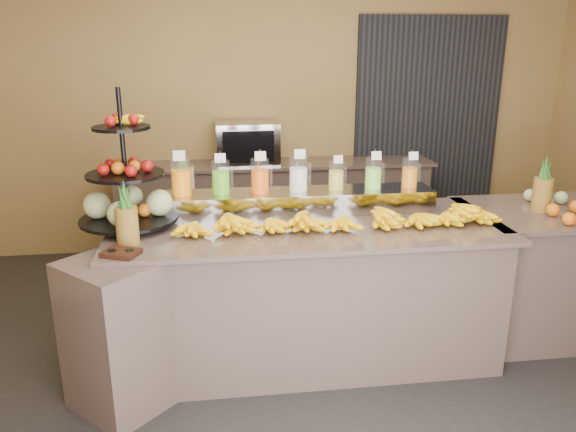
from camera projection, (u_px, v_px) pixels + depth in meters
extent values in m
plane|color=black|center=(314.00, 377.00, 3.58)|extent=(6.00, 6.00, 0.00)
cube|color=olive|center=(271.00, 110.00, 5.54)|extent=(6.00, 0.02, 2.80)
cube|color=black|center=(426.00, 128.00, 5.76)|extent=(1.50, 0.06, 2.20)
cube|color=#876B62|center=(307.00, 293.00, 3.73)|extent=(2.40, 0.90, 0.90)
cube|color=#876B62|center=(308.00, 227.00, 3.59)|extent=(2.50, 1.00, 0.03)
cube|color=#876B62|center=(120.00, 334.00, 3.21)|extent=(0.71, 0.71, 0.90)
cube|color=#876B62|center=(537.00, 274.00, 4.04)|extent=(1.00, 0.80, 0.90)
cube|color=#876B62|center=(546.00, 212.00, 3.91)|extent=(1.08, 0.88, 0.03)
cube|color=#876B62|center=(275.00, 210.00, 5.58)|extent=(3.00, 0.50, 0.90)
cube|color=#876B62|center=(274.00, 164.00, 5.44)|extent=(3.10, 0.55, 0.03)
cube|color=gray|center=(298.00, 202.00, 3.83)|extent=(1.85, 0.30, 0.15)
cylinder|color=silver|center=(181.00, 177.00, 3.67)|extent=(0.13, 0.13, 0.24)
cylinder|color=orange|center=(181.00, 183.00, 3.68)|extent=(0.12, 0.12, 0.17)
cylinder|color=gray|center=(178.00, 169.00, 3.66)|extent=(0.01, 0.01, 0.29)
cube|color=white|center=(179.00, 156.00, 3.57)|extent=(0.08, 0.02, 0.07)
cylinder|color=silver|center=(221.00, 177.00, 3.71)|extent=(0.12, 0.12, 0.22)
cylinder|color=#58C11D|center=(221.00, 183.00, 3.72)|extent=(0.11, 0.11, 0.15)
cylinder|color=gray|center=(218.00, 170.00, 3.70)|extent=(0.01, 0.01, 0.26)
cube|color=white|center=(220.00, 158.00, 3.61)|extent=(0.07, 0.02, 0.06)
cylinder|color=silver|center=(260.00, 176.00, 3.74)|extent=(0.12, 0.12, 0.23)
cylinder|color=#FF6009|center=(260.00, 181.00, 3.75)|extent=(0.12, 0.12, 0.16)
cylinder|color=gray|center=(257.00, 168.00, 3.73)|extent=(0.01, 0.01, 0.27)
cube|color=white|center=(260.00, 156.00, 3.64)|extent=(0.07, 0.02, 0.06)
cylinder|color=silver|center=(298.00, 174.00, 3.77)|extent=(0.13, 0.13, 0.23)
cylinder|color=silver|center=(298.00, 180.00, 3.78)|extent=(0.12, 0.12, 0.16)
cylinder|color=gray|center=(296.00, 166.00, 3.77)|extent=(0.01, 0.01, 0.28)
cube|color=white|center=(300.00, 154.00, 3.67)|extent=(0.07, 0.02, 0.06)
cylinder|color=silver|center=(336.00, 176.00, 3.81)|extent=(0.11, 0.11, 0.19)
cylinder|color=gold|center=(336.00, 180.00, 3.82)|extent=(0.10, 0.10, 0.13)
cylinder|color=gray|center=(334.00, 169.00, 3.81)|extent=(0.01, 0.01, 0.23)
cube|color=white|center=(338.00, 159.00, 3.73)|extent=(0.06, 0.02, 0.05)
cylinder|color=silver|center=(373.00, 173.00, 3.84)|extent=(0.12, 0.12, 0.21)
cylinder|color=#8CDC4B|center=(373.00, 178.00, 3.85)|extent=(0.11, 0.11, 0.14)
cylinder|color=gray|center=(371.00, 166.00, 3.84)|extent=(0.01, 0.01, 0.25)
cube|color=white|center=(376.00, 156.00, 3.75)|extent=(0.07, 0.02, 0.06)
cylinder|color=silver|center=(410.00, 173.00, 3.88)|extent=(0.11, 0.11, 0.20)
cylinder|color=orange|center=(409.00, 177.00, 3.89)|extent=(0.10, 0.10, 0.14)
cylinder|color=gray|center=(408.00, 166.00, 3.87)|extent=(0.01, 0.01, 0.24)
cube|color=white|center=(414.00, 156.00, 3.79)|extent=(0.06, 0.02, 0.06)
ellipsoid|color=#EAA90B|center=(195.00, 225.00, 3.41)|extent=(0.25, 0.19, 0.11)
ellipsoid|color=#EAA90B|center=(233.00, 224.00, 3.44)|extent=(0.25, 0.19, 0.11)
ellipsoid|color=#EAA90B|center=(270.00, 222.00, 3.47)|extent=(0.25, 0.19, 0.11)
ellipsoid|color=#EAA90B|center=(307.00, 221.00, 3.50)|extent=(0.25, 0.19, 0.11)
ellipsoid|color=#EAA90B|center=(343.00, 219.00, 3.53)|extent=(0.25, 0.19, 0.11)
ellipsoid|color=#EAA90B|center=(379.00, 218.00, 3.55)|extent=(0.25, 0.19, 0.11)
ellipsoid|color=#EAA90B|center=(414.00, 216.00, 3.58)|extent=(0.25, 0.19, 0.11)
ellipsoid|color=#EAA90B|center=(448.00, 215.00, 3.61)|extent=(0.25, 0.19, 0.11)
ellipsoid|color=#EAA90B|center=(482.00, 213.00, 3.64)|extent=(0.25, 0.19, 0.11)
ellipsoid|color=#EAA90B|center=(225.00, 213.00, 3.41)|extent=(0.21, 0.17, 0.09)
ellipsoid|color=#EAA90B|center=(305.00, 209.00, 3.47)|extent=(0.21, 0.17, 0.09)
ellipsoid|color=#EAA90B|center=(382.00, 206.00, 3.53)|extent=(0.21, 0.17, 0.09)
ellipsoid|color=#EAA90B|center=(456.00, 204.00, 3.60)|extent=(0.21, 0.17, 0.09)
cylinder|color=black|center=(124.00, 159.00, 3.43)|extent=(0.04, 0.04, 0.86)
cylinder|color=black|center=(129.00, 219.00, 3.55)|extent=(0.77, 0.77, 0.02)
cylinder|color=black|center=(125.00, 174.00, 3.46)|extent=(0.60, 0.60, 0.02)
cylinder|color=black|center=(121.00, 128.00, 3.38)|extent=(0.43, 0.43, 0.02)
sphere|color=beige|center=(159.00, 204.00, 3.55)|extent=(0.16, 0.16, 0.16)
sphere|color=maroon|center=(147.00, 166.00, 3.47)|extent=(0.08, 0.08, 0.08)
sphere|color=#D05212|center=(113.00, 211.00, 3.52)|extent=(0.09, 0.09, 0.09)
cube|color=black|center=(121.00, 253.00, 3.07)|extent=(0.23, 0.21, 0.03)
cylinder|color=brown|center=(127.00, 226.00, 3.22)|extent=(0.13, 0.13, 0.22)
cone|color=#1E4E1A|center=(124.00, 194.00, 3.16)|extent=(0.06, 0.06, 0.16)
cylinder|color=brown|center=(183.00, 189.00, 3.89)|extent=(0.15, 0.15, 0.29)
cone|color=#1E4E1A|center=(181.00, 157.00, 3.82)|extent=(0.08, 0.08, 0.16)
cylinder|color=brown|center=(542.00, 194.00, 3.85)|extent=(0.12, 0.12, 0.23)
cube|color=gray|center=(247.00, 143.00, 5.34)|extent=(0.60, 0.43, 0.39)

